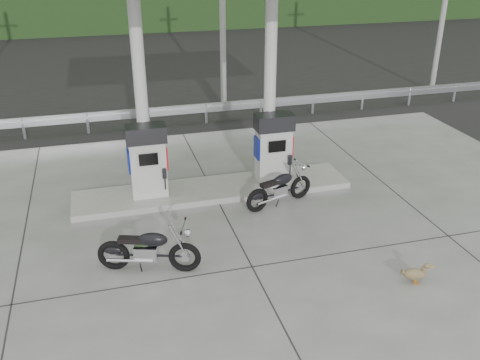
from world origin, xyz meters
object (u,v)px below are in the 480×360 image
object	(u,v)px
gas_pump_left	(148,161)
gas_pump_right	(273,148)
motorcycle_right	(280,189)
motorcycle_left	(149,250)
duck	(414,274)

from	to	relation	value
gas_pump_left	gas_pump_right	size ratio (longest dim) A/B	1.00
gas_pump_left	motorcycle_right	size ratio (longest dim) A/B	1.01
motorcycle_right	motorcycle_left	bearing A→B (deg)	-167.85
gas_pump_left	duck	xyz separation A→B (m)	(4.41, -4.82, -0.86)
gas_pump_right	motorcycle_left	world-z (taller)	gas_pump_right
gas_pump_right	motorcycle_right	xyz separation A→B (m)	(-0.19, -1.08, -0.63)
motorcycle_right	duck	world-z (taller)	motorcycle_right
gas_pump_left	gas_pump_right	world-z (taller)	same
motorcycle_right	duck	size ratio (longest dim) A/B	3.39
gas_pump_left	motorcycle_right	xyz separation A→B (m)	(3.01, -1.08, -0.63)
motorcycle_left	motorcycle_right	world-z (taller)	motorcycle_left
gas_pump_left	duck	size ratio (longest dim) A/B	3.42
gas_pump_left	motorcycle_left	size ratio (longest dim) A/B	0.95
motorcycle_left	gas_pump_right	bearing A→B (deg)	58.74
gas_pump_left	motorcycle_left	bearing A→B (deg)	-96.91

